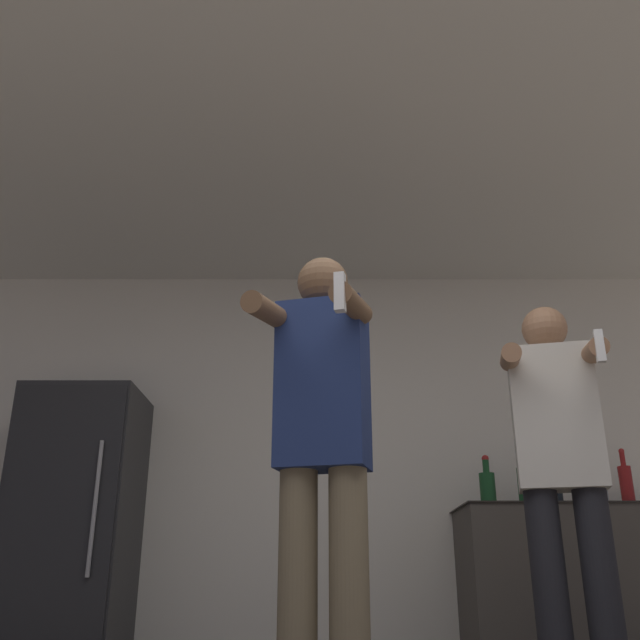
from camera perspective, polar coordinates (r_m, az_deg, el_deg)
The scene contains 11 objects.
wall_back at distance 4.76m, azimuth 1.77°, elevation -11.00°, with size 7.00×0.06×2.55m.
ceiling_slab at distance 3.83m, azimuth 2.31°, elevation 12.78°, with size 7.00×3.47×0.05m.
refrigerator at distance 4.58m, azimuth -19.37°, elevation -15.38°, with size 0.67×0.66×1.62m.
counter at distance 4.60m, azimuth 19.85°, elevation -19.67°, with size 1.34×0.62×0.93m.
bottle_short_whiskey at distance 4.74m, azimuth 23.06°, elevation -11.98°, with size 0.08×0.08×0.34m.
bottle_brown_liquor at distance 4.54m, azimuth 15.79°, elevation -12.60°, with size 0.08×0.08×0.34m.
bottle_green_wine at distance 4.68m, azimuth 21.19°, elevation -12.07°, with size 0.08×0.08×0.35m.
bottle_tall_gin at distance 4.49m, azimuth 13.01°, elevation -12.87°, with size 0.09×0.09×0.30m.
bottle_clear_vodka at distance 4.60m, azimuth 18.07°, elevation -12.38°, with size 0.07×0.07×0.34m.
person_woman_foreground at distance 2.70m, azimuth -0.06°, elevation -9.81°, with size 0.49×0.58×1.73m.
person_man_side at distance 3.40m, azimuth 18.51°, elevation -11.12°, with size 0.51×0.53×1.74m.
Camera 1 is at (-0.16, -1.70, 0.44)m, focal length 40.00 mm.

